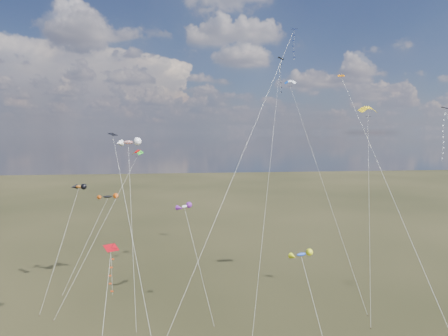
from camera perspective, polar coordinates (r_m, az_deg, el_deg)
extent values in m
cube|color=black|center=(65.22, 8.12, 15.25)|extent=(1.02, 1.09, 0.43)
cylinder|color=silver|center=(54.50, 6.39, -1.42)|extent=(8.04, 18.68, 35.45)
cube|color=#0B1451|center=(62.33, 10.01, 18.97)|extent=(1.04, 1.02, 0.33)
cylinder|color=silver|center=(45.77, 1.64, -0.44)|extent=(21.22, 25.75, 38.92)
cube|color=black|center=(45.54, -15.62, 4.66)|extent=(1.11, 1.13, 0.31)
cylinder|color=silver|center=(38.94, -12.31, -13.01)|extent=(6.33, 16.37, 23.68)
cube|color=#A2050E|center=(38.38, -15.82, -10.91)|extent=(1.51, 1.49, 0.43)
cube|color=#0C104D|center=(61.07, 29.00, 7.53)|extent=(1.04, 1.05, 0.25)
cube|color=#D36A00|center=(47.98, 16.39, 12.53)|extent=(0.91, 0.87, 0.29)
cylinder|color=silver|center=(37.32, 25.01, -8.92)|extent=(1.58, 26.21, 30.26)
cylinder|color=silver|center=(58.46, 20.06, -5.12)|extent=(5.86, 14.01, 27.65)
cube|color=#332316|center=(55.41, 20.24, -20.68)|extent=(0.10, 0.10, 0.12)
cylinder|color=silver|center=(66.42, 13.75, -1.09)|extent=(2.51, 28.63, 33.80)
cube|color=#332316|center=(58.54, 19.86, -19.22)|extent=(0.10, 0.10, 0.12)
cylinder|color=silver|center=(59.78, -17.35, -8.11)|extent=(9.69, 12.80, 20.93)
cube|color=#332316|center=(58.27, -23.21, -19.44)|extent=(0.10, 0.10, 0.12)
ellipsoid|color=black|center=(67.94, -16.29, -3.95)|extent=(3.02, 1.66, 0.94)
cylinder|color=silver|center=(66.30, -19.12, -10.19)|extent=(5.71, 7.41, 13.45)
cube|color=#332316|center=(65.62, -22.17, -16.57)|extent=(0.10, 0.10, 0.12)
ellipsoid|color=orange|center=(65.34, -20.04, -2.53)|extent=(2.61, 2.34, 1.02)
cylinder|color=silver|center=(62.24, -22.31, -10.28)|extent=(3.08, 10.48, 15.58)
cube|color=#332316|center=(60.46, -24.90, -18.59)|extent=(0.10, 0.10, 0.12)
ellipsoid|color=white|center=(57.18, -5.67, -5.48)|extent=(2.18, 2.25, 0.98)
cylinder|color=silver|center=(54.39, -3.68, -13.31)|extent=(3.35, 9.36, 13.42)
cube|color=#332316|center=(52.76, -1.38, -21.73)|extent=(0.10, 0.10, 0.12)
ellipsoid|color=red|center=(61.46, -13.52, 3.58)|extent=(3.62, 2.50, 1.39)
cylinder|color=silver|center=(55.58, -13.03, -8.22)|extent=(2.15, 14.51, 22.41)
cube|color=#332316|center=(52.50, -12.40, -22.00)|extent=(0.10, 0.10, 0.12)
ellipsoid|color=blue|center=(40.21, 10.99, -12.02)|extent=(2.27, 1.44, 0.81)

